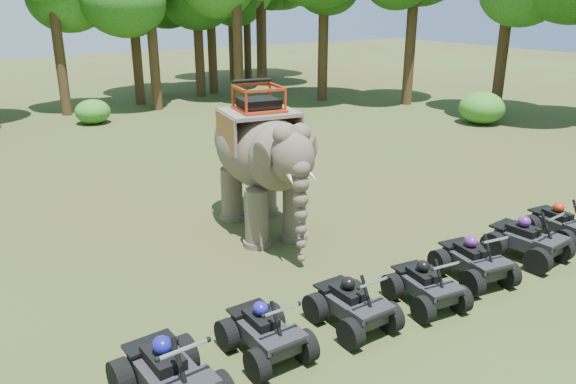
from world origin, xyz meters
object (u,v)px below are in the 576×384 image
atv_0 (168,366)px  atv_2 (353,298)px  atv_3 (426,280)px  elephant (261,159)px  atv_6 (562,218)px  atv_5 (529,234)px  atv_4 (474,255)px  atv_1 (265,325)px

atv_0 → atv_2: 3.74m
atv_2 → atv_3: atv_2 is taller
elephant → atv_6: elephant is taller
elephant → atv_6: size_ratio=2.84×
atv_5 → atv_6: atv_5 is taller
atv_4 → atv_6: (3.62, 0.19, -0.01)m
atv_3 → atv_0: bearing=-173.2°
atv_1 → atv_4: (5.28, -0.18, 0.01)m
elephant → atv_2: 5.35m
atv_0 → atv_5: bearing=-2.5°
atv_3 → atv_4: bearing=13.4°
atv_5 → atv_2: bearing=174.5°
elephant → atv_3: size_ratio=3.01×
elephant → atv_2: size_ratio=2.87×
atv_1 → atv_4: 5.28m
atv_3 → atv_2: bearing=-179.5°
elephant → atv_3: (0.72, -5.28, -1.39)m
atv_0 → atv_6: bearing=-1.6°
atv_3 → atv_4: 1.68m
elephant → atv_1: size_ratio=2.88×
atv_1 → atv_3: size_ratio=1.04×
atv_1 → atv_5: bearing=-1.9°
elephant → atv_2: elephant is taller
elephant → atv_3: 5.51m
atv_3 → atv_6: bearing=11.4°
atv_6 → atv_0: bearing=-171.9°
atv_4 → elephant: bearing=124.1°
atv_2 → atv_0: bearing=-178.7°
atv_0 → atv_1: (1.88, 0.27, -0.08)m
atv_4 → atv_5: atv_5 is taller
atv_2 → atv_6: 7.05m
atv_5 → atv_1: bearing=173.6°
atv_0 → atv_4: 7.16m
atv_0 → atv_6: atv_0 is taller
elephant → atv_5: elephant is taller
elephant → atv_0: size_ratio=2.53×
atv_1 → atv_4: atv_4 is taller
atv_0 → atv_3: (5.49, -0.08, -0.11)m
atv_0 → atv_6: (10.78, 0.28, -0.08)m
elephant → atv_4: size_ratio=2.81×
atv_4 → atv_5: 1.95m
atv_1 → atv_2: bearing=-4.5°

